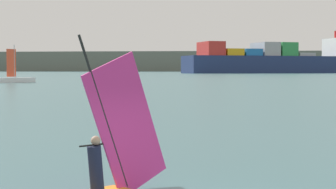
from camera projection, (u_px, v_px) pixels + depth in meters
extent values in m
cylinder|color=black|center=(104.00, 114.00, 13.50)|extent=(1.21, 0.88, 3.61)
cube|color=#D8338C|center=(126.00, 125.00, 13.99)|extent=(2.19, 1.55, 3.54)
cylinder|color=black|center=(108.00, 143.00, 13.61)|extent=(1.33, 0.95, 0.04)
cylinder|color=#191E38|center=(96.00, 169.00, 13.38)|extent=(0.53, 0.50, 1.09)
sphere|color=tan|center=(96.00, 141.00, 13.36)|extent=(0.22, 0.22, 0.22)
cube|color=navy|center=(275.00, 65.00, 451.44)|extent=(146.15, 47.35, 13.06)
cube|color=#99999E|center=(299.00, 55.00, 457.18)|extent=(16.59, 27.98, 2.60)
cube|color=#2D8C47|center=(282.00, 50.00, 452.75)|extent=(16.59, 27.98, 10.40)
cube|color=#99999E|center=(265.00, 49.00, 448.49)|extent=(16.59, 27.98, 10.40)
cube|color=#1E66AD|center=(247.00, 53.00, 444.34)|extent=(16.59, 27.98, 5.20)
cube|color=gold|center=(229.00, 52.00, 440.08)|extent=(16.59, 27.98, 5.20)
cube|color=red|center=(211.00, 49.00, 435.71)|extent=(16.59, 27.98, 10.40)
cube|color=#60665B|center=(148.00, 62.00, 921.11)|extent=(1397.40, 615.50, 27.64)
cube|color=white|center=(15.00, 80.00, 128.38)|extent=(8.81, 8.14, 1.11)
cylinder|color=#B2B2B7|center=(14.00, 61.00, 128.20)|extent=(0.16, 0.16, 7.22)
cube|color=#E54C2D|center=(11.00, 63.00, 127.60)|extent=(1.86, 1.64, 6.06)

